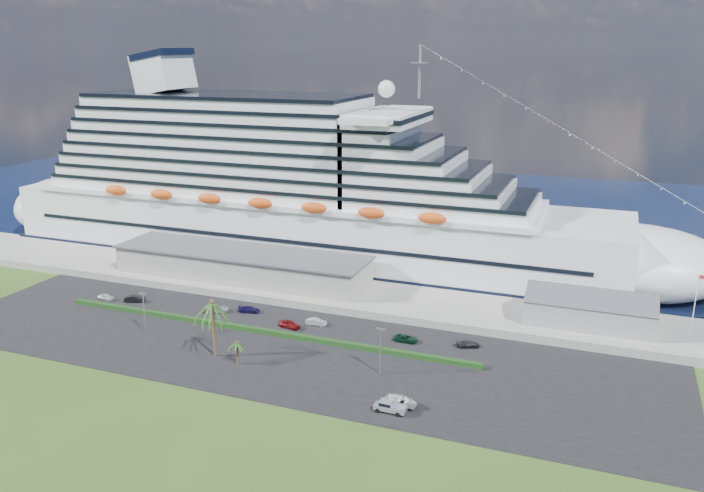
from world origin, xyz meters
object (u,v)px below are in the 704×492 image
at_px(pickup_truck, 390,406).
at_px(boat_trailer, 401,400).
at_px(parked_car_3, 249,309).
at_px(cruise_ship, 298,195).

xyz_separation_m(pickup_truck, boat_trailer, (1.19, 2.14, 0.16)).
bearing_deg(pickup_truck, boat_trailer, 61.00).
bearing_deg(parked_car_3, cruise_ship, -1.91).
distance_m(pickup_truck, boat_trailer, 2.46).
distance_m(parked_car_3, boat_trailer, 48.82).
bearing_deg(parked_car_3, boat_trailer, -134.23).
distance_m(cruise_ship, boat_trailer, 82.73).
height_order(cruise_ship, parked_car_3, cruise_ship).
relative_size(pickup_truck, boat_trailer, 0.82).
height_order(parked_car_3, pickup_truck, pickup_truck).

